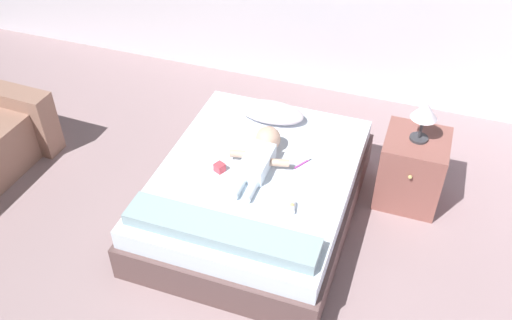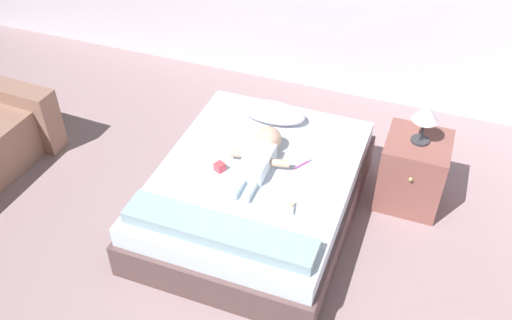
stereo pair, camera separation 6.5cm
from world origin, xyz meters
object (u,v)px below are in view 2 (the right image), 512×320
object	(u,v)px
pillow	(273,112)
bed	(256,193)
baby	(261,155)
nightstand	(413,171)
baby_bottle	(291,207)
toy_block	(220,167)
lamp	(426,115)
toothbrush	(303,164)

from	to	relation	value
pillow	bed	bearing A→B (deg)	-81.33
baby	nightstand	distance (m)	1.18
baby_bottle	bed	bearing A→B (deg)	140.55
pillow	toy_block	distance (m)	0.75
nightstand	lamp	distance (m)	0.52
toothbrush	baby_bottle	bearing A→B (deg)	-83.10
baby_bottle	lamp	bearing A→B (deg)	50.60
bed	nightstand	distance (m)	1.20
baby_bottle	nightstand	bearing A→B (deg)	50.59
pillow	nightstand	xyz separation A→B (m)	(1.16, -0.08, -0.21)
nightstand	baby_bottle	size ratio (longest dim) A/B	5.60
toothbrush	lamp	world-z (taller)	lamp
bed	baby_bottle	xyz separation A→B (m)	(0.36, -0.29, 0.24)
lamp	baby_bottle	world-z (taller)	lamp
toothbrush	lamp	distance (m)	0.93
pillow	toy_block	xyz separation A→B (m)	(-0.15, -0.73, -0.03)
bed	pillow	world-z (taller)	pillow
bed	nightstand	world-z (taller)	nightstand
pillow	toothbrush	distance (m)	0.61
lamp	toothbrush	bearing A→B (deg)	-153.64
toothbrush	bed	bearing A→B (deg)	-148.55
baby	lamp	bearing A→B (deg)	23.68
toothbrush	baby_bottle	size ratio (longest dim) A/B	1.37
toothbrush	baby_bottle	distance (m)	0.48
pillow	lamp	distance (m)	1.20
toy_block	pillow	bearing A→B (deg)	78.57
pillow	toothbrush	world-z (taller)	pillow
baby	lamp	distance (m)	1.20
bed	baby	bearing A→B (deg)	89.60
nightstand	lamp	world-z (taller)	lamp
pillow	toy_block	world-z (taller)	pillow
toothbrush	nightstand	distance (m)	0.86
baby	toy_block	size ratio (longest dim) A/B	8.25
lamp	baby	bearing A→B (deg)	-156.32
bed	toy_block	size ratio (longest dim) A/B	21.33
bed	pillow	bearing A→B (deg)	98.67
nightstand	toy_block	world-z (taller)	nightstand
lamp	toy_block	distance (m)	1.50
baby	toothbrush	bearing A→B (deg)	16.38
toothbrush	baby	bearing A→B (deg)	-163.62
toy_block	baby_bottle	distance (m)	0.64
baby	nightstand	xyz separation A→B (m)	(1.06, 0.46, -0.21)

